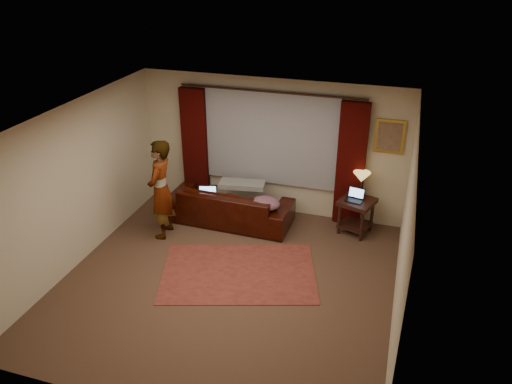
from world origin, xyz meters
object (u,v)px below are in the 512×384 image
Objects in this scene: end_table at (356,216)px; person at (161,190)px; tiffany_lamp at (361,185)px; laptop_sofa at (207,195)px; laptop_table at (355,195)px; sofa at (230,199)px.

person is at bearing -161.46° from end_table.
end_table is at bearing -100.74° from tiffany_lamp.
laptop_sofa is 1.17× the size of laptop_table.
tiffany_lamp is at bearing 76.75° from laptop_table.
laptop_sofa reaches higher than end_table.
end_table is 0.36× the size of person.
laptop_table is at bearing -172.03° from sofa.
person reaches higher than sofa.
laptop_sofa is at bearing -159.00° from laptop_table.
laptop_table is (2.24, 0.25, 0.29)m from sofa.
tiffany_lamp is at bearing -4.91° from laptop_sofa.
tiffany_lamp reaches higher than laptop_sofa.
end_table is at bearing 51.02° from laptop_table.
person reaches higher than end_table.
sofa is at bearing -172.68° from end_table.
sofa is 1.33m from person.
tiffany_lamp is (0.02, 0.12, 0.57)m from end_table.
sofa is 6.16× the size of laptop_sofa.
sofa is at bearing -162.35° from laptop_table.
sofa is 7.20× the size of laptop_table.
sofa is 2.32m from end_table.
sofa is 2.27m from laptop_table.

